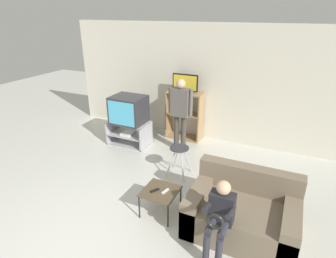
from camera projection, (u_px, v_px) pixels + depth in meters
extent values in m
cube|color=silver|center=(197.00, 83.00, 6.38)|extent=(6.40, 0.06, 2.60)
cube|color=#A8A8AD|center=(130.00, 143.00, 6.46)|extent=(0.91, 0.55, 0.02)
cube|color=#A8A8AD|center=(129.00, 134.00, 6.37)|extent=(0.88, 0.55, 0.02)
cube|color=#A8A8AD|center=(129.00, 122.00, 6.26)|extent=(0.91, 0.55, 0.02)
cube|color=#A8A8AD|center=(113.00, 129.00, 6.53)|extent=(0.03, 0.55, 0.52)
cube|color=#A8A8AD|center=(146.00, 136.00, 6.19)|extent=(0.03, 0.55, 0.52)
cube|color=white|center=(128.00, 133.00, 6.30)|extent=(0.24, 0.28, 0.05)
cube|color=#2D2D33|center=(129.00, 110.00, 6.13)|extent=(0.71, 0.60, 0.59)
cube|color=#4CB7E0|center=(121.00, 114.00, 5.88)|extent=(0.63, 0.01, 0.51)
cube|color=#9E7A51|center=(169.00, 113.00, 6.69)|extent=(0.03, 0.37, 1.12)
cube|color=#9E7A51|center=(201.00, 118.00, 6.38)|extent=(0.03, 0.37, 1.12)
cube|color=#9E7A51|center=(184.00, 137.00, 6.74)|extent=(0.77, 0.37, 0.03)
cube|color=#9E7A51|center=(184.00, 113.00, 6.51)|extent=(0.77, 0.37, 0.03)
cube|color=#9E7A51|center=(185.00, 93.00, 6.32)|extent=(0.77, 0.37, 0.03)
cube|color=black|center=(178.00, 108.00, 6.47)|extent=(0.18, 0.04, 0.22)
cube|color=black|center=(185.00, 92.00, 6.31)|extent=(0.21, 0.20, 0.04)
cube|color=black|center=(185.00, 82.00, 6.22)|extent=(0.59, 0.04, 0.37)
cube|color=yellow|center=(185.00, 83.00, 6.21)|extent=(0.54, 0.01, 0.32)
cylinder|color=#B7B7BC|center=(171.00, 163.00, 5.07)|extent=(0.16, 0.18, 0.55)
cylinder|color=#B7B7BC|center=(182.00, 166.00, 4.99)|extent=(0.16, 0.18, 0.55)
cylinder|color=#B7B7BC|center=(176.00, 157.00, 5.28)|extent=(0.16, 0.18, 0.55)
cylinder|color=#B7B7BC|center=(187.00, 160.00, 5.19)|extent=(0.16, 0.18, 0.55)
cylinder|color=#333338|center=(179.00, 148.00, 5.02)|extent=(0.35, 0.35, 0.02)
cube|color=brown|center=(160.00, 191.00, 4.10)|extent=(0.51, 0.51, 0.02)
cylinder|color=black|center=(139.00, 207.00, 4.07)|extent=(0.02, 0.02, 0.38)
cylinder|color=black|center=(168.00, 216.00, 3.89)|extent=(0.02, 0.02, 0.38)
cylinder|color=black|center=(154.00, 190.00, 4.46)|extent=(0.02, 0.02, 0.38)
cylinder|color=black|center=(181.00, 198.00, 4.28)|extent=(0.02, 0.02, 0.38)
cube|color=black|center=(155.00, 190.00, 4.08)|extent=(0.11, 0.14, 0.02)
cube|color=silver|center=(165.00, 191.00, 4.06)|extent=(0.07, 0.15, 0.02)
cube|color=#756651|center=(241.00, 218.00, 3.80)|extent=(1.43, 0.97, 0.44)
cube|color=#756651|center=(249.00, 179.00, 3.96)|extent=(1.43, 0.20, 0.38)
cube|color=#756651|center=(199.00, 203.00, 4.01)|extent=(0.22, 0.97, 0.56)
cube|color=#756651|center=(289.00, 229.00, 3.54)|extent=(0.22, 0.97, 0.56)
cylinder|color=#3D3833|center=(176.00, 132.00, 6.06)|extent=(0.11, 0.11, 0.78)
cylinder|color=#3D3833|center=(183.00, 134.00, 5.99)|extent=(0.11, 0.11, 0.78)
cube|color=#5B5651|center=(180.00, 102.00, 5.76)|extent=(0.38, 0.20, 0.59)
cylinder|color=#5B5651|center=(170.00, 100.00, 5.84)|extent=(0.08, 0.08, 0.56)
cylinder|color=#5B5651|center=(191.00, 103.00, 5.66)|extent=(0.08, 0.08, 0.56)
sphere|color=#DBAD89|center=(181.00, 84.00, 5.60)|extent=(0.19, 0.19, 0.19)
cylinder|color=#2D2D38|center=(206.00, 250.00, 3.30)|extent=(0.08, 0.08, 0.44)
cylinder|color=#2D2D38|center=(219.00, 255.00, 3.24)|extent=(0.08, 0.08, 0.44)
cylinder|color=#2D2D38|center=(211.00, 224.00, 3.32)|extent=(0.09, 0.30, 0.09)
cylinder|color=#2D2D38|center=(224.00, 228.00, 3.26)|extent=(0.09, 0.30, 0.09)
cube|color=#232328|center=(222.00, 208.00, 3.35)|extent=(0.30, 0.17, 0.40)
cylinder|color=#232328|center=(208.00, 205.00, 3.27)|extent=(0.06, 0.31, 0.14)
cylinder|color=#232328|center=(231.00, 212.00, 3.16)|extent=(0.06, 0.31, 0.14)
sphere|color=#DBAD89|center=(224.00, 188.00, 3.24)|extent=(0.17, 0.17, 0.17)
torus|color=black|center=(215.00, 221.00, 3.11)|extent=(0.21, 0.04, 0.21)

